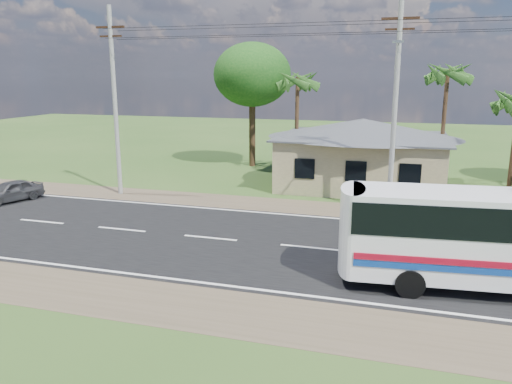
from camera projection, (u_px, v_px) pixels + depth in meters
ground at (310, 248)px, 21.09m from camera, size 120.00×120.00×0.00m
road at (310, 248)px, 21.09m from camera, size 120.00×16.00×0.03m
house at (362, 146)px, 32.34m from camera, size 12.40×10.00×5.00m
utility_poles at (388, 103)px, 25.08m from camera, size 32.80×2.22×11.00m
palm_mid at (448, 74)px, 32.26m from camera, size 2.80×2.80×8.20m
palm_far at (298, 81)px, 35.59m from camera, size 2.80×2.80×7.70m
tree_behind_house at (252, 75)px, 38.47m from camera, size 6.00×6.00×9.61m
motorcycle at (456, 215)px, 24.27m from camera, size 1.84×0.79×0.94m
small_car at (11, 191)px, 28.72m from camera, size 2.61×3.86×1.22m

